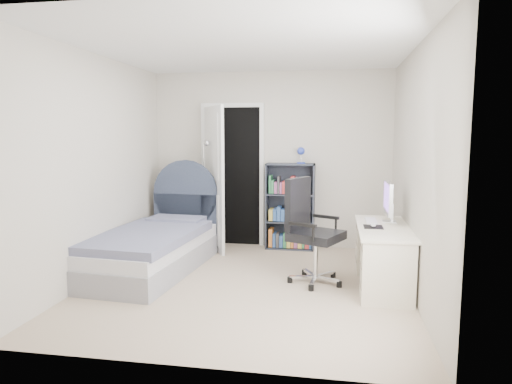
% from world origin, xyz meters
% --- Properties ---
extents(room_shell, '(3.50, 3.70, 2.60)m').
position_xyz_m(room_shell, '(0.00, 0.00, 1.25)').
color(room_shell, tan).
rests_on(room_shell, ground).
extents(door, '(0.92, 0.72, 2.06)m').
position_xyz_m(door, '(-0.67, 1.55, 1.03)').
color(door, black).
rests_on(door, ground).
extents(bed, '(1.12, 2.13, 1.27)m').
position_xyz_m(bed, '(-1.19, 0.38, 0.29)').
color(bed, gray).
rests_on(bed, ground).
extents(nightstand, '(0.43, 0.43, 0.63)m').
position_xyz_m(nightstand, '(-1.25, 1.58, 0.42)').
color(nightstand, '#DDAF88').
rests_on(nightstand, ground).
extents(floor_lamp, '(0.22, 0.22, 1.54)m').
position_xyz_m(floor_lamp, '(-0.87, 1.43, 0.63)').
color(floor_lamp, silver).
rests_on(floor_lamp, ground).
extents(bookcase, '(0.68, 0.29, 1.44)m').
position_xyz_m(bookcase, '(0.31, 1.65, 0.54)').
color(bookcase, '#313743').
rests_on(bookcase, ground).
extents(desk, '(0.54, 1.34, 1.10)m').
position_xyz_m(desk, '(1.43, 0.20, 0.36)').
color(desk, '#EDE3C6').
rests_on(desk, ground).
extents(office_chair, '(0.67, 0.67, 1.14)m').
position_xyz_m(office_chair, '(0.64, 0.24, 0.63)').
color(office_chair, silver).
rests_on(office_chair, ground).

